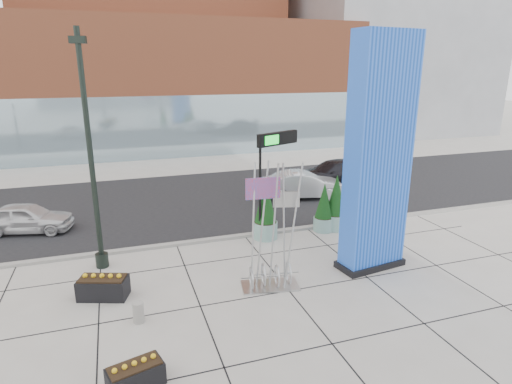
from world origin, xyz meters
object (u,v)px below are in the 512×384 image
object	(u,v)px
overhead_street_sign	(278,149)
car_silver_mid	(303,185)
blue_pylon	(378,161)
lamp_post	(93,177)
public_art_sculpture	(271,256)
concrete_bollard	(138,312)
car_white_west	(27,218)

from	to	relation	value
overhead_street_sign	car_silver_mid	xyz separation A→B (m)	(3.57, 5.12, -3.18)
blue_pylon	car_silver_mid	bearing A→B (deg)	73.68
lamp_post	overhead_street_sign	distance (m)	7.21
car_silver_mid	lamp_post	bearing A→B (deg)	130.16
blue_pylon	lamp_post	size ratio (longest dim) A/B	0.99
lamp_post	public_art_sculpture	bearing A→B (deg)	-32.03
blue_pylon	concrete_bollard	bearing A→B (deg)	178.78
blue_pylon	public_art_sculpture	distance (m)	5.01
overhead_street_sign	concrete_bollard	bearing A→B (deg)	-165.45
car_silver_mid	public_art_sculpture	bearing A→B (deg)	162.09
public_art_sculpture	overhead_street_sign	xyz separation A→B (m)	(1.74, 3.89, 2.79)
public_art_sculpture	car_white_west	size ratio (longest dim) A/B	1.12
public_art_sculpture	car_silver_mid	distance (m)	10.47
public_art_sculpture	overhead_street_sign	world-z (taller)	overhead_street_sign
lamp_post	concrete_bollard	bearing A→B (deg)	-75.86
blue_pylon	overhead_street_sign	world-z (taller)	blue_pylon
car_white_west	car_silver_mid	distance (m)	13.98
lamp_post	car_silver_mid	distance (m)	12.42
lamp_post	car_silver_mid	xyz separation A→B (m)	(10.75, 5.61, -2.70)
lamp_post	car_white_west	size ratio (longest dim) A/B	2.17
concrete_bollard	overhead_street_sign	world-z (taller)	overhead_street_sign
car_white_west	car_silver_mid	size ratio (longest dim) A/B	0.85
blue_pylon	lamp_post	world-z (taller)	lamp_post
lamp_post	blue_pylon	bearing A→B (deg)	-18.16
lamp_post	car_white_west	distance (m)	6.38
blue_pylon	overhead_street_sign	size ratio (longest dim) A/B	1.82
concrete_bollard	car_white_west	size ratio (longest dim) A/B	0.16
car_silver_mid	blue_pylon	bearing A→B (deg)	-175.47
blue_pylon	public_art_sculpture	world-z (taller)	blue_pylon
public_art_sculpture	overhead_street_sign	size ratio (longest dim) A/B	0.95
lamp_post	concrete_bollard	world-z (taller)	lamp_post
lamp_post	public_art_sculpture	size ratio (longest dim) A/B	1.94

